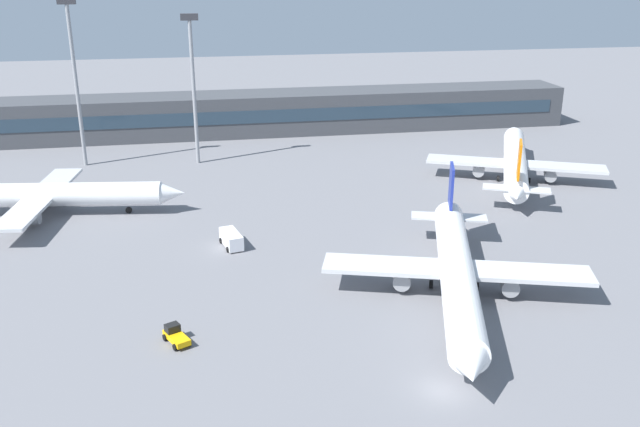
# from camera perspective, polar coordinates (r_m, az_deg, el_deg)

# --- Properties ---
(ground_plane) EXTENTS (400.00, 400.00, 0.00)m
(ground_plane) POSITION_cam_1_polar(r_m,az_deg,el_deg) (99.83, 2.24, -1.48)
(ground_plane) COLOR slate
(terminal_building) EXTENTS (129.11, 12.13, 9.00)m
(terminal_building) POSITION_cam_1_polar(r_m,az_deg,el_deg) (158.57, -2.77, 8.37)
(terminal_building) COLOR #3F4247
(terminal_building) RESTS_ON ground_plane
(airplane_near) EXTENTS (30.91, 43.36, 11.01)m
(airplane_near) POSITION_cam_1_polar(r_m,az_deg,el_deg) (80.53, 11.22, -4.76)
(airplane_near) COLOR white
(airplane_near) RESTS_ON ground_plane
(airplane_mid) EXTENTS (41.56, 29.20, 10.29)m
(airplane_mid) POSITION_cam_1_polar(r_m,az_deg,el_deg) (113.29, -21.48, 1.44)
(airplane_mid) COLOR white
(airplane_mid) RESTS_ON ground_plane
(airplane_far) EXTENTS (29.94, 41.52, 10.94)m
(airplane_far) POSITION_cam_1_polar(r_m,az_deg,el_deg) (127.99, 15.80, 4.23)
(airplane_far) COLOR white
(airplane_far) RESTS_ON ground_plane
(baggage_tug_yellow) EXTENTS (2.98, 3.89, 1.75)m
(baggage_tug_yellow) POSITION_cam_1_polar(r_m,az_deg,el_deg) (73.02, -11.84, -9.81)
(baggage_tug_yellow) COLOR #F2B20C
(baggage_tug_yellow) RESTS_ON ground_plane
(service_van_white) EXTENTS (3.19, 5.52, 2.08)m
(service_van_white) POSITION_cam_1_polar(r_m,az_deg,el_deg) (94.88, -7.34, -2.09)
(service_van_white) COLOR white
(service_van_white) RESTS_ON ground_plane
(floodlight_tower_west) EXTENTS (3.20, 0.80, 30.74)m
(floodlight_tower_west) POSITION_cam_1_polar(r_m,az_deg,el_deg) (136.32, -19.59, 10.86)
(floodlight_tower_west) COLOR gray
(floodlight_tower_west) RESTS_ON ground_plane
(floodlight_tower_east) EXTENTS (3.20, 0.80, 27.87)m
(floodlight_tower_east) POSITION_cam_1_polar(r_m,az_deg,el_deg) (132.69, -10.43, 10.80)
(floodlight_tower_east) COLOR gray
(floodlight_tower_east) RESTS_ON ground_plane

